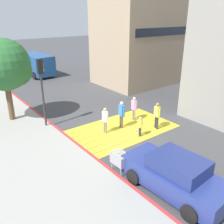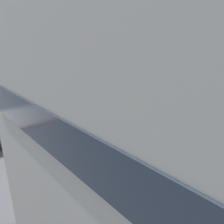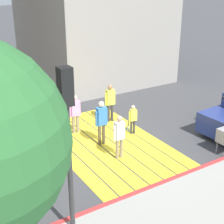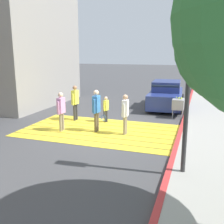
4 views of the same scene
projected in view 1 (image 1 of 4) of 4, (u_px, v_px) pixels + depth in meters
The scene contains 15 objects.
ground_plane at pixel (122, 129), 15.12m from camera, with size 120.00×120.00×0.00m, color #424244.
crosswalk_stripes at pixel (122, 129), 15.11m from camera, with size 6.40×3.80×0.01m.
sidewalk_west at pixel (34, 158), 11.93m from camera, with size 4.80×40.00×0.12m, color #9E9B93.
curb_painted at pixel (76, 144), 13.26m from camera, with size 0.16×40.00×0.13m, color #BC3333.
building_far_north at pixel (140, 35), 23.80m from camera, with size 8.00×6.04×9.34m.
car_parked_near_curb at pixel (175, 175), 9.60m from camera, with size 2.17×4.40×1.57m.
van_down_street at pixel (37, 64), 27.74m from camera, with size 2.55×5.29×2.35m.
traffic_light_corner at pixel (41, 80), 14.26m from camera, with size 0.39×0.28×4.24m.
street_tree at pixel (6, 66), 14.94m from camera, with size 3.20×3.20×5.32m.
tennis_ball_cart at pixel (120, 159), 10.76m from camera, with size 0.56×0.80×1.02m.
pedestrian_adult_lead at pixel (105, 119), 14.24m from camera, with size 0.21×0.47×1.61m.
pedestrian_adult_trailing at pixel (121, 113), 14.89m from camera, with size 0.23×0.51×1.73m.
pedestrian_adult_side at pixel (157, 114), 14.81m from camera, with size 0.25×0.49×1.68m.
pedestrian_teen_behind at pixel (134, 107), 15.99m from camera, with size 0.23×0.48×1.62m.
pedestrian_child_with_racket at pixel (140, 125), 13.98m from camera, with size 0.30×0.39×1.22m.
Camera 1 is at (-8.80, -10.43, 6.62)m, focal length 39.31 mm.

